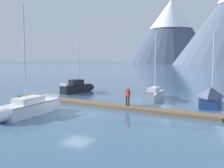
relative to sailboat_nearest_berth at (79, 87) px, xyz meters
The scene contains 8 objects.
ground_plane 14.24m from the sailboat_nearest_berth, 53.76° to the right, with size 700.00×700.00×0.00m, color #426689.
mountain_west_summit 216.72m from the sailboat_nearest_berth, 104.63° to the left, with size 78.11×78.11×56.13m.
dock 11.26m from the sailboat_nearest_berth, 41.63° to the right, with size 22.99×2.94×0.30m.
sailboat_nearest_berth is the anchor object (origin of this frame).
sailboat_second_berth 15.23m from the sailboat_nearest_berth, 69.30° to the right, with size 2.53×7.13×8.99m.
sailboat_mid_dock_port 11.32m from the sailboat_nearest_berth, ahead, with size 2.20×6.58×7.42m.
sailboat_mid_dock_starboard 17.81m from the sailboat_nearest_berth, ahead, with size 2.05×5.75×6.92m.
person_on_dock 13.54m from the sailboat_nearest_berth, 33.75° to the right, with size 0.57×0.31×1.69m.
Camera 1 is at (14.02, -18.37, 4.64)m, focal length 43.83 mm.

